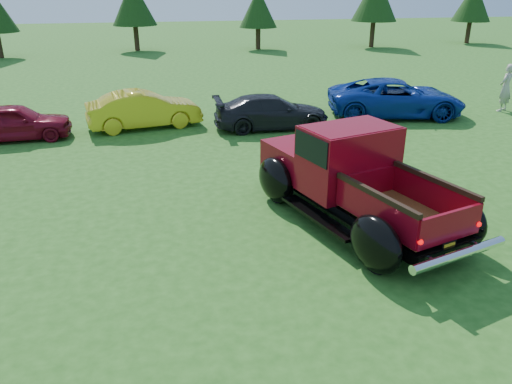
% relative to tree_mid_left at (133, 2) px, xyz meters
% --- Properties ---
extents(ground, '(120.00, 120.00, 0.00)m').
position_rel_tree_mid_left_xyz_m(ground, '(3.00, -31.00, -3.38)').
color(ground, '#215016').
rests_on(ground, ground).
extents(tree_mid_left, '(3.20, 3.20, 5.00)m').
position_rel_tree_mid_left_xyz_m(tree_mid_left, '(0.00, 0.00, 0.00)').
color(tree_mid_left, '#332114').
rests_on(tree_mid_left, ground).
extents(tree_mid_right, '(2.82, 2.82, 4.40)m').
position_rel_tree_mid_left_xyz_m(tree_mid_right, '(9.00, -1.00, -0.41)').
color(tree_mid_right, '#332114').
rests_on(tree_mid_right, ground).
extents(tree_far_east, '(3.07, 3.07, 4.80)m').
position_rel_tree_mid_left_xyz_m(tree_far_east, '(27.00, -0.50, -0.14)').
color(tree_far_east, '#332114').
rests_on(tree_far_east, ground).
extents(pickup_truck, '(3.76, 5.76, 2.01)m').
position_rel_tree_mid_left_xyz_m(pickup_truck, '(4.85, -30.01, -2.43)').
color(pickup_truck, black).
rests_on(pickup_truck, ground).
extents(show_car_red, '(3.52, 1.55, 1.18)m').
position_rel_tree_mid_left_xyz_m(show_car_red, '(-3.57, -22.47, -2.79)').
color(show_car_red, maroon).
rests_on(show_car_red, ground).
extents(show_car_yellow, '(4.08, 2.04, 1.29)m').
position_rel_tree_mid_left_xyz_m(show_car_yellow, '(0.54, -21.82, -2.74)').
color(show_car_yellow, gold).
rests_on(show_car_yellow, ground).
extents(show_car_grey, '(4.02, 1.66, 1.16)m').
position_rel_tree_mid_left_xyz_m(show_car_grey, '(4.89, -22.81, -2.80)').
color(show_car_grey, black).
rests_on(show_car_grey, ground).
extents(show_car_blue, '(5.41, 3.23, 1.41)m').
position_rel_tree_mid_left_xyz_m(show_car_blue, '(9.90, -22.11, -2.68)').
color(show_car_blue, navy).
rests_on(show_car_blue, ground).
extents(spectator, '(0.81, 0.72, 1.85)m').
position_rel_tree_mid_left_xyz_m(spectator, '(14.46, -22.23, -2.46)').
color(spectator, '#A9A592').
rests_on(spectator, ground).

